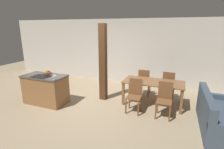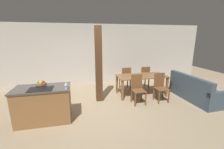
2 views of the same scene
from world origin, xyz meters
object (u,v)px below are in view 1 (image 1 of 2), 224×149
(fruit_bowl, at_px, (47,72))
(dining_chair_far_right, at_px, (168,85))
(wine_glass_middle, at_px, (55,75))
(kitchen_island, at_px, (46,89))
(dining_table, at_px, (153,85))
(dining_chair_near_right, at_px, (164,99))
(couch, at_px, (218,118))
(dining_chair_near_left, at_px, (135,95))
(timber_post, at_px, (103,63))
(wine_glass_near, at_px, (53,76))
(dining_chair_far_left, at_px, (144,82))

(fruit_bowl, bearing_deg, dining_chair_far_right, 23.70)
(fruit_bowl, xyz_separation_m, wine_glass_middle, (0.66, -0.42, 0.08))
(kitchen_island, height_order, dining_table, kitchen_island)
(wine_glass_middle, xyz_separation_m, dining_chair_near_right, (2.98, 0.70, -0.54))
(wine_glass_middle, relative_size, couch, 0.08)
(dining_chair_near_left, bearing_deg, timber_post, 157.83)
(wine_glass_near, height_order, timber_post, timber_post)
(fruit_bowl, xyz_separation_m, dining_chair_far_left, (2.82, 1.60, -0.46))
(timber_post, bearing_deg, dining_chair_far_right, 22.23)
(wine_glass_near, distance_m, dining_chair_near_right, 3.13)
(dining_chair_far_left, bearing_deg, dining_table, 121.94)
(wine_glass_near, bearing_deg, dining_chair_near_left, 19.89)
(kitchen_island, relative_size, dining_chair_far_right, 1.42)
(dining_chair_near_right, bearing_deg, wine_glass_near, -165.30)
(wine_glass_near, bearing_deg, dining_chair_near_right, 14.70)
(wine_glass_middle, bearing_deg, dining_chair_far_right, 34.06)
(dining_chair_near_right, bearing_deg, dining_chair_far_right, 90.00)
(wine_glass_middle, xyz_separation_m, couch, (4.24, 0.54, -0.75))
(kitchen_island, height_order, timber_post, timber_post)
(kitchen_island, xyz_separation_m, dining_chair_far_right, (3.59, 1.81, 0.04))
(dining_table, bearing_deg, fruit_bowl, -163.76)
(kitchen_island, distance_m, wine_glass_middle, 0.86)
(couch, height_order, timber_post, timber_post)
(kitchen_island, height_order, dining_chair_near_right, dining_chair_near_right)
(kitchen_island, relative_size, wine_glass_middle, 8.92)
(fruit_bowl, bearing_deg, dining_chair_near_left, 5.74)
(dining_chair_far_left, relative_size, couch, 0.50)
(dining_table, bearing_deg, dining_chair_near_left, -121.94)
(fruit_bowl, relative_size, couch, 0.14)
(dining_chair_near_right, height_order, dining_chair_far_right, same)
(dining_chair_near_left, height_order, dining_chair_far_right, same)
(fruit_bowl, bearing_deg, dining_table, 16.24)
(wine_glass_near, distance_m, couch, 4.35)
(kitchen_island, distance_m, dining_chair_near_right, 3.62)
(kitchen_island, bearing_deg, timber_post, 32.03)
(kitchen_island, relative_size, dining_chair_near_right, 1.42)
(dining_table, bearing_deg, dining_chair_near_right, -58.06)
(kitchen_island, distance_m, wine_glass_near, 0.88)
(kitchen_island, xyz_separation_m, dining_chair_near_left, (2.77, 0.49, 0.04))
(dining_table, distance_m, couch, 1.89)
(kitchen_island, bearing_deg, wine_glass_middle, -19.51)
(dining_chair_near_left, bearing_deg, dining_chair_near_right, 0.00)
(kitchen_island, distance_m, fruit_bowl, 0.55)
(kitchen_island, bearing_deg, dining_chair_far_left, 33.13)
(kitchen_island, distance_m, dining_chair_far_left, 3.30)
(wine_glass_middle, bearing_deg, dining_table, 27.85)
(dining_chair_near_left, distance_m, dining_chair_far_right, 1.55)
(fruit_bowl, height_order, wine_glass_near, wine_glass_near)
(fruit_bowl, xyz_separation_m, timber_post, (1.62, 0.77, 0.28))
(kitchen_island, xyz_separation_m, dining_chair_far_left, (2.77, 1.81, 0.04))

